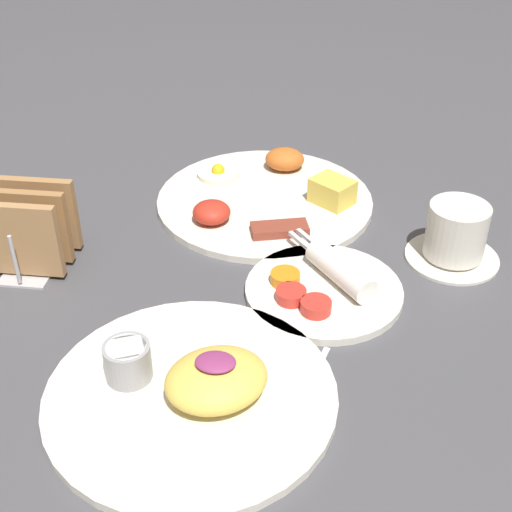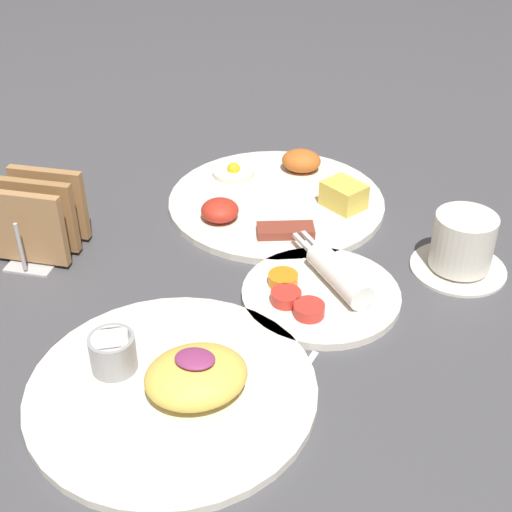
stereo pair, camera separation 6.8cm
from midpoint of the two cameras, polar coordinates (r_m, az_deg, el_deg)
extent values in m
plane|color=#47474C|center=(0.88, -2.87, -2.10)|extent=(3.00, 3.00, 0.00)
cylinder|color=silver|center=(1.04, 3.52, 4.33)|extent=(0.31, 0.31, 0.01)
cube|color=#E5C64C|center=(1.02, 8.95, 4.79)|extent=(0.07, 0.07, 0.04)
ellipsoid|color=#C66023|center=(1.11, 5.42, 7.56)|extent=(0.06, 0.05, 0.03)
cylinder|color=#F4EACC|center=(1.09, -0.01, 6.65)|extent=(0.06, 0.06, 0.01)
sphere|color=yellow|center=(1.09, -0.01, 6.93)|extent=(0.02, 0.02, 0.02)
ellipsoid|color=red|center=(0.97, -0.83, 3.63)|extent=(0.05, 0.05, 0.03)
cube|color=brown|center=(0.95, 4.44, 2.00)|extent=(0.08, 0.05, 0.01)
cylinder|color=silver|center=(0.86, 7.50, -3.13)|extent=(0.19, 0.19, 0.01)
cylinder|color=orange|center=(0.86, 4.46, -1.93)|extent=(0.04, 0.04, 0.01)
cylinder|color=red|center=(0.83, 4.77, -3.35)|extent=(0.04, 0.04, 0.01)
cylinder|color=red|center=(0.81, 6.67, -4.36)|extent=(0.04, 0.04, 0.01)
cylinder|color=white|center=(0.86, 8.95, -1.59)|extent=(0.09, 0.10, 0.03)
cube|color=silver|center=(0.91, 6.00, 0.89)|extent=(0.04, 0.04, 0.00)
cube|color=silver|center=(0.91, 6.65, 1.07)|extent=(0.04, 0.04, 0.00)
cylinder|color=silver|center=(0.73, -4.05, -10.76)|extent=(0.29, 0.29, 0.01)
ellipsoid|color=#EAC651|center=(0.71, -2.04, -9.68)|extent=(0.13, 0.13, 0.04)
ellipsoid|color=#8C3366|center=(0.69, -2.08, -8.31)|extent=(0.04, 0.03, 0.01)
cylinder|color=#99999E|center=(0.74, -8.80, -7.74)|extent=(0.05, 0.05, 0.04)
cylinder|color=white|center=(0.73, -8.91, -6.81)|extent=(0.04, 0.04, 0.01)
cube|color=#B7B7BC|center=(0.97, -14.60, 0.57)|extent=(0.06, 0.12, 0.01)
cube|color=#AA7C4E|center=(0.92, -15.88, 2.14)|extent=(0.10, 0.01, 0.10)
cube|color=#9B6D3F|center=(0.94, -15.05, 3.16)|extent=(0.10, 0.01, 0.10)
cube|color=#A17346|center=(0.96, -14.26, 4.13)|extent=(0.10, 0.01, 0.10)
cylinder|color=#B7B7BC|center=(0.91, -16.33, 0.64)|extent=(0.01, 0.00, 0.07)
cylinder|color=#B7B7BC|center=(0.99, -13.62, 4.05)|extent=(0.01, 0.01, 0.07)
cylinder|color=silver|center=(0.94, 17.87, -0.89)|extent=(0.12, 0.12, 0.01)
cylinder|color=silver|center=(0.92, 18.29, 1.09)|extent=(0.08, 0.08, 0.07)
cylinder|color=#381E0F|center=(0.91, 18.63, 2.68)|extent=(0.06, 0.06, 0.01)
cube|color=silver|center=(0.74, 5.73, -10.14)|extent=(0.04, 0.11, 0.00)
ellipsoid|color=silver|center=(0.70, 3.59, -13.38)|extent=(0.02, 0.02, 0.01)
camera|label=1|loc=(0.03, -87.76, 1.53)|focal=50.00mm
camera|label=2|loc=(0.03, 92.24, -1.53)|focal=50.00mm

